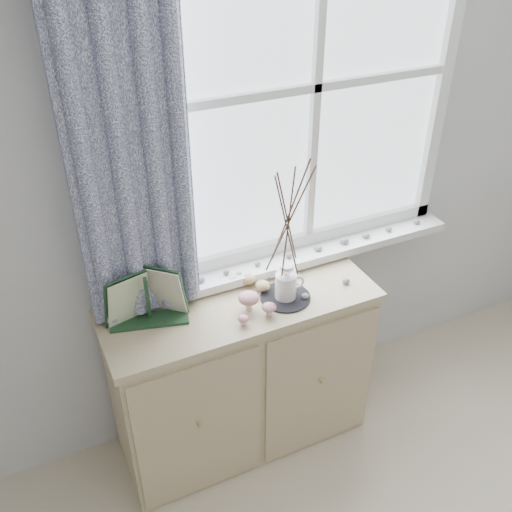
# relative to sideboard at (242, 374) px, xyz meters

# --- Properties ---
(sideboard) EXTENTS (1.20, 0.45, 0.85)m
(sideboard) POSITION_rel_sideboard_xyz_m (0.00, 0.00, 0.00)
(sideboard) COLOR #C9B18D
(sideboard) RESTS_ON ground
(botanical_book) EXTENTS (0.39, 0.22, 0.25)m
(botanical_book) POSITION_rel_sideboard_xyz_m (-0.39, 0.01, 0.55)
(botanical_book) COLOR #1C3C22
(botanical_book) RESTS_ON sideboard
(toadstool_cluster) EXTENTS (0.17, 0.15, 0.08)m
(toadstool_cluster) POSITION_rel_sideboard_xyz_m (0.02, -0.08, 0.47)
(toadstool_cluster) COLOR beige
(toadstool_cluster) RESTS_ON sideboard
(wooden_eggs) EXTENTS (0.10, 0.12, 0.08)m
(wooden_eggs) POSITION_rel_sideboard_xyz_m (0.10, 0.07, 0.45)
(wooden_eggs) COLOR tan
(wooden_eggs) RESTS_ON sideboard
(songbird_figurine) EXTENTS (0.13, 0.10, 0.06)m
(songbird_figurine) POSITION_rel_sideboard_xyz_m (0.02, 0.12, 0.46)
(songbird_figurine) COLOR white
(songbird_figurine) RESTS_ON sideboard
(crocheted_doily) EXTENTS (0.22, 0.22, 0.01)m
(crocheted_doily) POSITION_rel_sideboard_xyz_m (0.19, -0.05, 0.43)
(crocheted_doily) COLOR black
(crocheted_doily) RESTS_ON sideboard
(twig_pitcher) EXTENTS (0.31, 0.31, 0.69)m
(twig_pitcher) POSITION_rel_sideboard_xyz_m (0.19, -0.05, 0.82)
(twig_pitcher) COLOR white
(twig_pitcher) RESTS_ON crocheted_doily
(sideboard_pebbles) EXTENTS (0.34, 0.23, 0.03)m
(sideboard_pebbles) POSITION_rel_sideboard_xyz_m (0.30, 0.00, 0.44)
(sideboard_pebbles) COLOR #939396
(sideboard_pebbles) RESTS_ON sideboard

